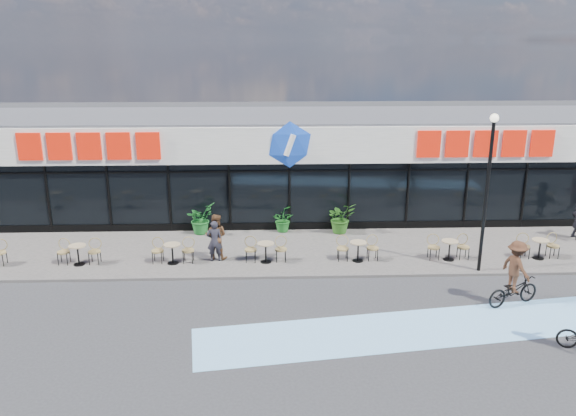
{
  "coord_description": "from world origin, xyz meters",
  "views": [
    {
      "loc": [
        -0.85,
        -15.69,
        7.84
      ],
      "look_at": [
        -0.18,
        3.5,
        2.09
      ],
      "focal_mm": 35.0,
      "sensor_mm": 36.0,
      "label": 1
    }
  ],
  "objects_px": {
    "patron_right": "(216,236)",
    "lamp_post": "(488,181)",
    "patron_left": "(214,241)",
    "potted_plant_right": "(341,218)",
    "cyclist_b": "(515,279)",
    "potted_plant_left": "(200,218)",
    "potted_plant_mid": "(282,219)"
  },
  "relations": [
    {
      "from": "patron_right",
      "to": "lamp_post",
      "type": "bearing_deg",
      "value": -176.23
    },
    {
      "from": "lamp_post",
      "to": "patron_left",
      "type": "xyz_separation_m",
      "value": [
        -9.32,
        1.22,
        -2.46
      ]
    },
    {
      "from": "potted_plant_right",
      "to": "patron_left",
      "type": "distance_m",
      "value": 5.8
    },
    {
      "from": "lamp_post",
      "to": "patron_left",
      "type": "height_order",
      "value": "lamp_post"
    },
    {
      "from": "patron_right",
      "to": "cyclist_b",
      "type": "relative_size",
      "value": 0.82
    },
    {
      "from": "potted_plant_left",
      "to": "potted_plant_right",
      "type": "distance_m",
      "value": 5.85
    },
    {
      "from": "potted_plant_left",
      "to": "patron_right",
      "type": "bearing_deg",
      "value": -72.49
    },
    {
      "from": "potted_plant_left",
      "to": "potted_plant_mid",
      "type": "distance_m",
      "value": 3.39
    },
    {
      "from": "potted_plant_left",
      "to": "potted_plant_right",
      "type": "bearing_deg",
      "value": -1.37
    },
    {
      "from": "potted_plant_right",
      "to": "patron_right",
      "type": "bearing_deg",
      "value": -151.08
    },
    {
      "from": "lamp_post",
      "to": "potted_plant_mid",
      "type": "bearing_deg",
      "value": 146.87
    },
    {
      "from": "patron_right",
      "to": "cyclist_b",
      "type": "xyz_separation_m",
      "value": [
        9.43,
        -3.95,
        -0.09
      ]
    },
    {
      "from": "potted_plant_mid",
      "to": "patron_left",
      "type": "xyz_separation_m",
      "value": [
        -2.51,
        -3.23,
        0.24
      ]
    },
    {
      "from": "patron_left",
      "to": "patron_right",
      "type": "bearing_deg",
      "value": -104.01
    },
    {
      "from": "potted_plant_left",
      "to": "patron_right",
      "type": "relative_size",
      "value": 0.75
    },
    {
      "from": "lamp_post",
      "to": "potted_plant_left",
      "type": "relative_size",
      "value": 4.31
    },
    {
      "from": "potted_plant_left",
      "to": "potted_plant_mid",
      "type": "bearing_deg",
      "value": 1.71
    },
    {
      "from": "patron_left",
      "to": "potted_plant_mid",
      "type": "bearing_deg",
      "value": -135.17
    },
    {
      "from": "potted_plant_left",
      "to": "patron_left",
      "type": "bearing_deg",
      "value": -74.34
    },
    {
      "from": "patron_right",
      "to": "potted_plant_mid",
      "type": "bearing_deg",
      "value": -117.09
    },
    {
      "from": "potted_plant_right",
      "to": "patron_left",
      "type": "height_order",
      "value": "patron_left"
    },
    {
      "from": "potted_plant_right",
      "to": "patron_left",
      "type": "bearing_deg",
      "value": -149.04
    },
    {
      "from": "lamp_post",
      "to": "cyclist_b",
      "type": "bearing_deg",
      "value": -86.81
    },
    {
      "from": "potted_plant_mid",
      "to": "potted_plant_left",
      "type": "bearing_deg",
      "value": -178.29
    },
    {
      "from": "patron_left",
      "to": "patron_right",
      "type": "xyz_separation_m",
      "value": [
        0.03,
        0.25,
        0.08
      ]
    },
    {
      "from": "potted_plant_right",
      "to": "patron_right",
      "type": "distance_m",
      "value": 5.65
    },
    {
      "from": "patron_left",
      "to": "patron_right",
      "type": "distance_m",
      "value": 0.27
    },
    {
      "from": "potted_plant_right",
      "to": "potted_plant_left",
      "type": "bearing_deg",
      "value": 178.63
    },
    {
      "from": "potted_plant_mid",
      "to": "patron_left",
      "type": "relative_size",
      "value": 0.68
    },
    {
      "from": "potted_plant_left",
      "to": "cyclist_b",
      "type": "distance_m",
      "value": 12.39
    },
    {
      "from": "potted_plant_right",
      "to": "cyclist_b",
      "type": "bearing_deg",
      "value": -56.11
    },
    {
      "from": "lamp_post",
      "to": "potted_plant_right",
      "type": "xyz_separation_m",
      "value": [
        -4.35,
        4.2,
        -2.58
      ]
    }
  ]
}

